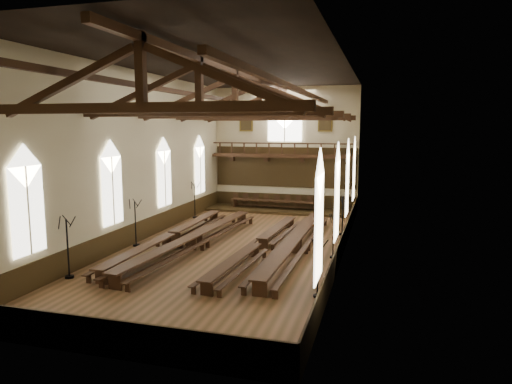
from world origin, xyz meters
TOP-DOWN VIEW (x-y plane):
  - ground at (0.00, 0.00)m, footprint 26.00×26.00m
  - room_walls at (0.00, 0.00)m, footprint 26.00×26.00m
  - wainscot_band at (0.00, 0.00)m, footprint 12.00×26.00m
  - side_windows at (-0.00, -0.00)m, footprint 11.85×19.80m
  - end_window at (0.00, 12.90)m, footprint 2.80×0.12m
  - minstrels_gallery at (0.00, 12.66)m, footprint 11.80×1.24m
  - portraits at (0.00, 12.90)m, footprint 7.75×0.09m
  - roof_trusses at (0.00, -0.00)m, footprint 11.70×25.70m
  - refectory_row_a at (-3.69, -0.65)m, footprint 1.53×14.37m
  - refectory_row_b at (-2.13, -0.91)m, footprint 2.20×14.90m
  - refectory_row_c at (1.61, -0.93)m, footprint 1.75×13.91m
  - refectory_row_d at (3.42, -0.04)m, footprint 1.70×14.81m
  - dais at (-0.47, 11.40)m, footprint 11.40×2.89m
  - high_table at (-0.47, 11.40)m, footprint 7.34×1.08m
  - high_chairs at (-0.47, 12.12)m, footprint 7.68×0.49m
  - candelabrum_left_near at (-5.55, -7.18)m, footprint 0.79×0.88m
  - candelabrum_left_mid at (-5.55, -1.40)m, footprint 0.77×0.83m
  - candelabrum_left_far at (-5.55, 7.06)m, footprint 0.79×0.82m
  - candelabrum_right_near at (5.55, -6.47)m, footprint 0.71×0.70m
  - candelabrum_right_mid at (5.55, -0.76)m, footprint 0.65×0.72m
  - candelabrum_right_far at (5.55, 4.52)m, footprint 0.78×0.74m

SIDE VIEW (x-z plane):
  - ground at x=0.00m, z-range 0.00..0.00m
  - dais at x=-0.47m, z-range 0.00..0.19m
  - refectory_row_c at x=1.61m, z-range 0.16..0.85m
  - refectory_row_a at x=-3.69m, z-range 0.17..0.92m
  - refectory_row_d at x=3.42m, z-range 0.18..0.97m
  - refectory_row_b at x=-2.13m, z-range 0.18..0.97m
  - wainscot_band at x=0.00m, z-range 0.00..1.20m
  - candelabrum_right_mid at x=5.55m, z-range -0.46..1.88m
  - candelabrum_right_near at x=5.55m, z-range -0.47..1.92m
  - high_chairs at x=-0.47m, z-range 0.24..1.26m
  - high_table at x=-0.47m, z-range 0.43..1.12m
  - candelabrum_right_far at x=5.55m, z-range -0.51..2.08m
  - candelabrum_left_mid at x=-5.55m, z-range -0.53..2.19m
  - candelabrum_left_far at x=-5.55m, z-range -0.54..2.19m
  - candelabrum_left_near at x=-5.55m, z-range -0.56..2.31m
  - side_windows at x=0.00m, z-range 1.49..5.99m
  - minstrels_gallery at x=0.00m, z-range 2.06..5.76m
  - room_walls at x=0.00m, z-range -6.54..19.46m
  - portraits at x=0.00m, z-range 6.38..7.82m
  - end_window at x=0.00m, z-range 5.32..9.12m
  - roof_trusses at x=0.00m, z-range 6.82..9.62m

